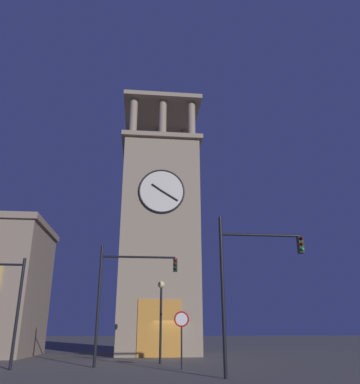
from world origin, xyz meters
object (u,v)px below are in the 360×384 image
traffic_signal_near (124,285)px  traffic_signal_far (247,271)px  no_horn_sign (182,323)px  street_lamp (161,304)px  clocktower (159,237)px

traffic_signal_near → traffic_signal_far: bearing=135.9°
traffic_signal_near → no_horn_sign: traffic_signal_near is taller
traffic_signal_far → street_lamp: size_ratio=1.44×
clocktower → no_horn_sign: clocktower is taller
clocktower → no_horn_sign: bearing=93.2°
traffic_signal_near → no_horn_sign: 4.02m
traffic_signal_far → no_horn_sign: (2.53, -3.84, -2.16)m
traffic_signal_near → no_horn_sign: bearing=152.7°
no_horn_sign → traffic_signal_far: bearing=123.4°
clocktower → traffic_signal_near: size_ratio=3.86×
clocktower → traffic_signal_near: bearing=77.3°
traffic_signal_near → street_lamp: size_ratio=1.37×
clocktower → traffic_signal_near: 12.07m
traffic_signal_near → traffic_signal_far: traffic_signal_far is taller
traffic_signal_near → no_horn_sign: size_ratio=2.32×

